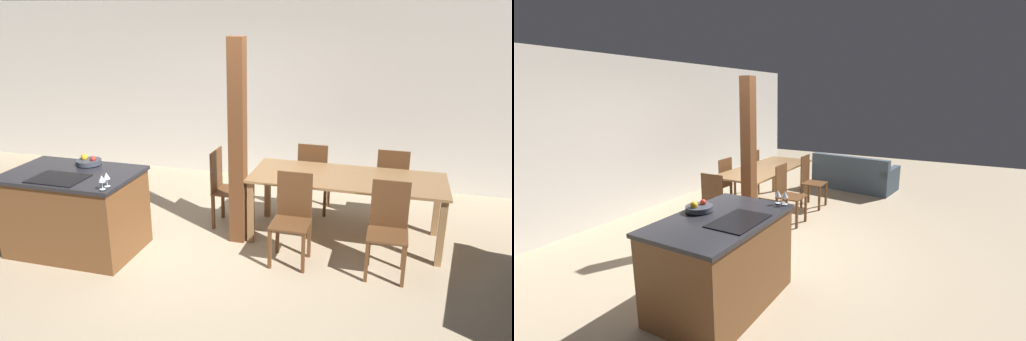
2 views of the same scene
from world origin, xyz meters
The scene contains 14 objects.
ground_plane centered at (0.00, 0.00, 0.00)m, with size 16.00×16.00×0.00m, color tan.
wall_back centered at (0.00, 2.73, 1.35)m, with size 11.20×0.08×2.70m.
kitchen_island centered at (-1.33, -0.32, 0.46)m, with size 1.41×0.91×0.93m.
fruit_bowl centered at (-1.30, -0.03, 0.96)m, with size 0.28×0.28×0.11m.
wine_glass_near centered at (-0.70, -0.70, 1.03)m, with size 0.07×0.07×0.15m.
wine_glass_middle centered at (-0.70, -0.61, 1.03)m, with size 0.07×0.07×0.15m.
dining_table centered at (1.52, 0.78, 0.68)m, with size 2.20×0.90×0.77m.
dining_chair_near_left centered at (1.02, 0.11, 0.50)m, with size 0.40×0.40×0.96m.
dining_chair_near_right centered at (2.01, 0.11, 0.50)m, with size 0.40×0.40×0.96m.
dining_chair_far_left centered at (1.02, 1.45, 0.50)m, with size 0.40×0.40×0.96m.
dining_chair_far_right centered at (2.01, 1.45, 0.50)m, with size 0.40×0.40×0.96m.
dining_chair_head_end centered at (0.04, 0.78, 0.50)m, with size 0.40×0.40×0.96m.
couch centered at (3.68, -0.28, 0.26)m, with size 1.09×1.85×0.77m.
timber_post centered at (0.33, 0.41, 1.16)m, with size 0.17×0.17×2.33m.
Camera 2 is at (-3.82, -2.23, 2.06)m, focal length 24.00 mm.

